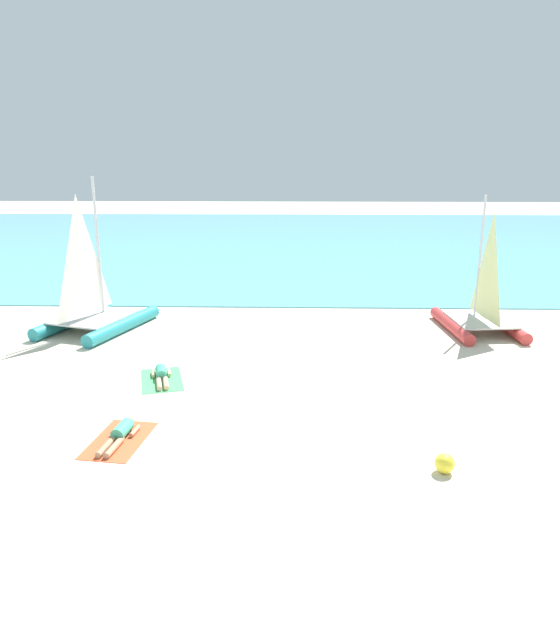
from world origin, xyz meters
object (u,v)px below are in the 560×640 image
object	(u,v)px
towel_left	(119,440)
beach_ball	(445,463)
sailboat_red	(480,312)
towel_right	(162,380)
sunbather_left	(120,434)
sailboat_teal	(94,308)
sunbather_right	(161,375)

from	to	relation	value
towel_left	beach_ball	size ratio (longest dim) A/B	4.83
sailboat_red	towel_right	xyz separation A→B (m)	(-10.24, -4.96, -0.70)
sailboat_red	sunbather_left	world-z (taller)	sailboat_red
sailboat_teal	towel_left	distance (m)	9.05
beach_ball	towel_left	bearing A→B (deg)	170.40
towel_right	sailboat_red	bearing A→B (deg)	25.85
sailboat_teal	sunbather_left	bearing A→B (deg)	-50.29
sunbather_left	beach_ball	bearing A→B (deg)	-3.03
sunbather_left	sunbather_right	xyz separation A→B (m)	(0.10, 3.58, 0.00)
towel_left	sunbather_left	distance (m)	0.14
sailboat_red	towel_left	size ratio (longest dim) A/B	2.50
sunbather_left	towel_right	size ratio (longest dim) A/B	0.83
towel_left	towel_right	distance (m)	3.58
sailboat_red	sunbather_right	size ratio (longest dim) A/B	3.06
towel_left	sailboat_red	bearing A→B (deg)	39.47
sunbather_left	towel_left	bearing A→B (deg)	-90.00
beach_ball	sunbather_left	bearing A→B (deg)	169.85
sailboat_teal	sailboat_red	bearing A→B (deg)	18.50
sunbather_left	sailboat_red	bearing A→B (deg)	46.40
sunbather_right	sailboat_red	bearing A→B (deg)	10.09
sailboat_teal	sunbather_right	world-z (taller)	sailboat_teal
sailboat_teal	towel_right	xyz separation A→B (m)	(3.46, -4.80, -0.79)
sailboat_red	sunbather_right	bearing A→B (deg)	-159.13
towel_left	sunbather_left	xyz separation A→B (m)	(0.01, 0.07, 0.13)
towel_left	beach_ball	bearing A→B (deg)	-9.60
sunbather_left	towel_right	xyz separation A→B (m)	(0.12, 3.51, -0.13)
towel_left	towel_right	xyz separation A→B (m)	(0.13, 3.58, 0.00)
sailboat_red	beach_ball	xyz separation A→B (m)	(-3.57, -9.69, -0.51)
sunbather_left	sunbather_right	bearing A→B (deg)	95.45
sailboat_teal	sunbather_right	bearing A→B (deg)	-36.13
sailboat_teal	towel_right	size ratio (longest dim) A/B	2.82
towel_left	sailboat_teal	bearing A→B (deg)	111.69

